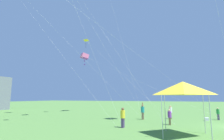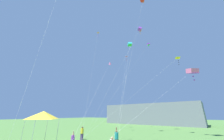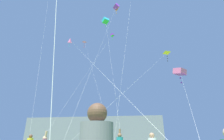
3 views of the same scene
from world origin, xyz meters
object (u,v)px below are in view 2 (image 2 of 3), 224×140
(festival_tent, at_px, (43,115))
(person_teal_shirt, at_px, (117,138))
(person_purple_shirt, at_px, (73,140))
(kite_purple_box_7, at_px, (140,29))
(kite_pink_box_6, at_px, (192,71))
(kite_pink_diamond_8, at_px, (110,63))
(kite_cyan_box_0, at_px, (130,44))
(kite_pink_delta_9, at_px, (126,57))
(person_yellow_shirt, at_px, (82,133))
(kite_purple_box_1, at_px, (148,44))
(kite_yellow_delta_2, at_px, (177,59))
(kite_orange_delta_4, at_px, (98,33))

(festival_tent, height_order, person_teal_shirt, festival_tent)
(person_purple_shirt, height_order, kite_purple_box_7, kite_purple_box_7)
(kite_pink_box_6, xyz_separation_m, kite_pink_diamond_8, (-16.03, -4.36, 4.19))
(kite_cyan_box_0, xyz_separation_m, kite_pink_delta_9, (-6.01, 8.58, 1.61))
(festival_tent, bearing_deg, kite_purple_box_7, 69.24)
(festival_tent, height_order, kite_pink_diamond_8, kite_pink_diamond_8)
(kite_cyan_box_0, height_order, kite_pink_delta_9, kite_pink_delta_9)
(person_yellow_shirt, relative_size, kite_purple_box_1, 0.06)
(person_yellow_shirt, xyz_separation_m, kite_yellow_delta_2, (12.88, 11.23, 12.69))
(person_purple_shirt, xyz_separation_m, person_teal_shirt, (3.48, 3.42, 0.15))
(kite_purple_box_7, xyz_separation_m, kite_pink_delta_9, (-7.38, 5.05, -4.24))
(person_teal_shirt, height_order, kite_pink_delta_9, kite_pink_delta_9)
(person_yellow_shirt, bearing_deg, kite_orange_delta_4, 65.92)
(kite_orange_delta_4, bearing_deg, kite_pink_box_6, 9.67)
(kite_purple_box_1, bearing_deg, person_purple_shirt, -88.83)
(person_purple_shirt, height_order, kite_pink_delta_9, kite_pink_delta_9)
(festival_tent, distance_m, kite_pink_diamond_8, 18.00)
(kite_purple_box_1, bearing_deg, person_yellow_shirt, -95.76)
(kite_orange_delta_4, height_order, kite_pink_diamond_8, kite_orange_delta_4)
(kite_cyan_box_0, height_order, kite_purple_box_7, kite_purple_box_7)
(person_teal_shirt, relative_size, kite_orange_delta_4, 0.08)
(kite_cyan_box_0, relative_size, kite_purple_box_1, 0.70)
(festival_tent, height_order, kite_purple_box_7, kite_purple_box_7)
(person_teal_shirt, bearing_deg, kite_orange_delta_4, 100.20)
(person_purple_shirt, height_order, person_yellow_shirt, person_yellow_shirt)
(kite_purple_box_1, distance_m, kite_pink_diamond_8, 21.98)
(person_purple_shirt, height_order, kite_purple_box_1, kite_purple_box_1)
(kite_orange_delta_4, relative_size, kite_pink_delta_9, 1.27)
(kite_purple_box_1, relative_size, kite_pink_box_6, 1.19)
(person_teal_shirt, xyz_separation_m, kite_orange_delta_4, (-13.24, 9.59, 25.60))
(person_yellow_shirt, bearing_deg, person_teal_shirt, -65.04)
(kite_orange_delta_4, relative_size, kite_pink_diamond_8, 1.44)
(kite_orange_delta_4, bearing_deg, kite_purple_box_7, 18.65)
(kite_orange_delta_4, bearing_deg, person_teal_shirt, -35.92)
(person_teal_shirt, distance_m, kite_pink_box_6, 18.43)
(person_yellow_shirt, bearing_deg, kite_pink_diamond_8, 38.98)
(person_teal_shirt, distance_m, kite_purple_box_7, 27.65)
(kite_pink_diamond_8, bearing_deg, kite_cyan_box_0, 12.64)
(kite_purple_box_1, xyz_separation_m, kite_orange_delta_4, (-9.14, -17.00, -1.01))
(kite_orange_delta_4, distance_m, kite_pink_delta_9, 11.52)
(kite_pink_box_6, bearing_deg, person_yellow_shirt, -139.41)
(kite_pink_box_6, height_order, kite_pink_delta_9, kite_pink_delta_9)
(person_purple_shirt, height_order, kite_pink_box_6, kite_pink_box_6)
(kite_pink_box_6, relative_size, kite_pink_delta_9, 1.11)
(person_purple_shirt, relative_size, kite_yellow_delta_2, 0.11)
(kite_orange_delta_4, bearing_deg, kite_yellow_delta_2, 6.58)
(person_teal_shirt, bearing_deg, kite_pink_delta_9, 71.82)
(kite_cyan_box_0, distance_m, kite_pink_diamond_8, 6.56)
(festival_tent, distance_m, person_teal_shirt, 10.00)
(festival_tent, xyz_separation_m, kite_purple_box_1, (4.38, 31.30, 24.19))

